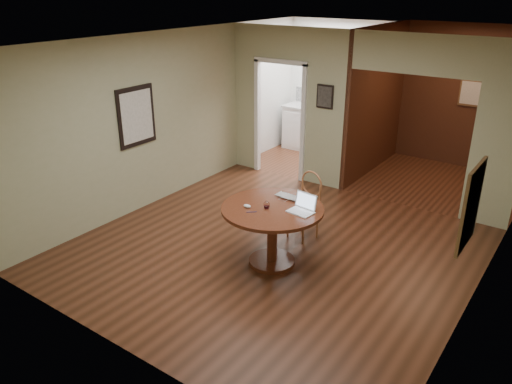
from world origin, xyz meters
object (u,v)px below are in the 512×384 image
Objects in this scene: chair at (306,201)px; closed_laptop at (287,198)px; dining_table at (272,222)px; open_laptop at (303,206)px.

chair is 0.67m from closed_laptop.
chair is (-0.03, 0.91, -0.05)m from dining_table.
open_laptop reaches higher than chair.
chair is 2.63× the size of closed_laptop.
dining_table is 0.91m from chair.
open_laptop reaches higher than closed_laptop.
chair is at bearing 123.09° from open_laptop.
closed_laptop is at bearing 86.59° from dining_table.
dining_table is at bearing -89.57° from closed_laptop.
dining_table is at bearing -75.66° from chair.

